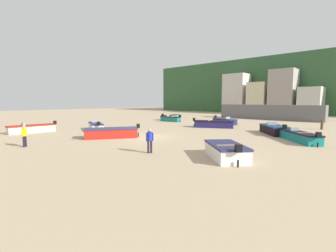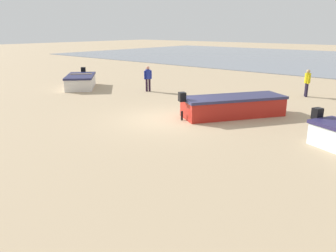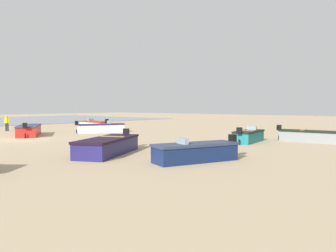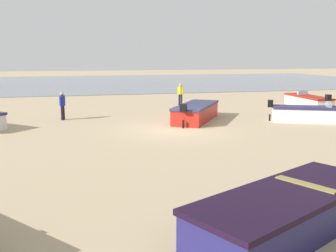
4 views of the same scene
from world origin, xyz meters
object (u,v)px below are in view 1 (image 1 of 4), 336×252
(boat_white_0, at_px, (96,126))
(boat_navy_5, at_px, (224,121))
(boat_red_2, at_px, (111,133))
(boat_teal_9, at_px, (299,137))
(beach_walker_distant, at_px, (24,134))
(boat_teal_3, at_px, (171,119))
(boat_navy_6, at_px, (214,124))
(boat_black_1, at_px, (275,130))
(mooring_post_near_water, at_px, (322,125))
(beach_walker_foreground, at_px, (150,139))
(boat_white_4, at_px, (226,151))
(boat_cream_8, at_px, (32,129))
(boat_grey_7, at_px, (170,117))

(boat_white_0, xyz_separation_m, boat_navy_5, (7.42, 16.74, -0.01))
(boat_red_2, relative_size, boat_teal_9, 1.09)
(boat_white_0, height_order, boat_navy_5, boat_white_0)
(boat_navy_5, xyz_separation_m, beach_walker_distant, (-2.25, -25.71, 0.51))
(boat_white_0, bearing_deg, boat_teal_3, 30.02)
(boat_navy_6, bearing_deg, boat_black_1, 55.72)
(boat_black_1, distance_m, mooring_post_near_water, 8.47)
(beach_walker_foreground, bearing_deg, boat_teal_3, 61.18)
(boat_white_0, relative_size, boat_navy_6, 0.89)
(boat_white_4, relative_size, beach_walker_distant, 2.33)
(boat_teal_3, relative_size, boat_teal_9, 0.85)
(boat_red_2, relative_size, beach_walker_distant, 3.02)
(beach_walker_distant, bearing_deg, boat_navy_5, -39.41)
(boat_black_1, relative_size, boat_navy_5, 1.04)
(mooring_post_near_water, relative_size, beach_walker_foreground, 0.70)
(boat_cream_8, xyz_separation_m, boat_teal_9, (23.06, 13.18, -0.00))
(boat_white_0, height_order, boat_white_4, boat_white_4)
(boat_red_2, height_order, boat_white_4, boat_red_2)
(boat_navy_6, distance_m, mooring_post_near_water, 12.76)
(boat_navy_5, bearing_deg, boat_navy_6, 34.90)
(boat_black_1, distance_m, boat_cream_8, 25.88)
(boat_navy_5, distance_m, boat_cream_8, 24.93)
(boat_white_4, xyz_separation_m, boat_grey_7, (-22.59, 20.31, -0.02))
(boat_white_4, relative_size, boat_teal_9, 0.84)
(boat_teal_9, bearing_deg, beach_walker_distant, -172.90)
(mooring_post_near_water, bearing_deg, beach_walker_distant, -117.04)
(boat_red_2, bearing_deg, boat_grey_7, -29.38)
(boat_white_0, xyz_separation_m, beach_walker_foreground, (13.56, -4.12, 0.50))
(boat_navy_5, bearing_deg, beach_walker_foreground, 37.62)
(boat_navy_6, bearing_deg, boat_navy_5, 167.06)
(boat_white_0, xyz_separation_m, boat_teal_9, (19.63, 7.47, -0.03))
(boat_navy_5, distance_m, beach_walker_distant, 25.82)
(boat_white_0, xyz_separation_m, boat_white_4, (18.03, -2.14, 0.00))
(boat_white_4, distance_m, boat_grey_7, 30.38)
(boat_black_1, relative_size, boat_teal_3, 1.20)
(boat_white_4, xyz_separation_m, beach_walker_foreground, (-4.47, -1.98, 0.50))
(boat_teal_3, distance_m, boat_teal_9, 22.45)
(boat_red_2, distance_m, beach_walker_foreground, 7.68)
(boat_white_0, height_order, boat_navy_6, boat_navy_6)
(mooring_post_near_water, xyz_separation_m, beach_walker_distant, (-14.16, -27.74, 0.38))
(beach_walker_foreground, bearing_deg, mooring_post_near_water, 8.50)
(mooring_post_near_water, distance_m, beach_walker_foreground, 23.61)
(boat_black_1, distance_m, boat_navy_5, 10.87)
(boat_navy_6, bearing_deg, boat_teal_3, -133.15)
(boat_grey_7, height_order, boat_teal_9, boat_grey_7)
(boat_black_1, bearing_deg, beach_walker_foreground, -140.31)
(boat_black_1, xyz_separation_m, boat_red_2, (-10.33, -12.86, 0.01))
(boat_white_4, bearing_deg, boat_navy_5, 71.66)
(boat_white_0, bearing_deg, beach_walker_distant, -126.03)
(boat_white_4, relative_size, boat_navy_5, 0.87)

